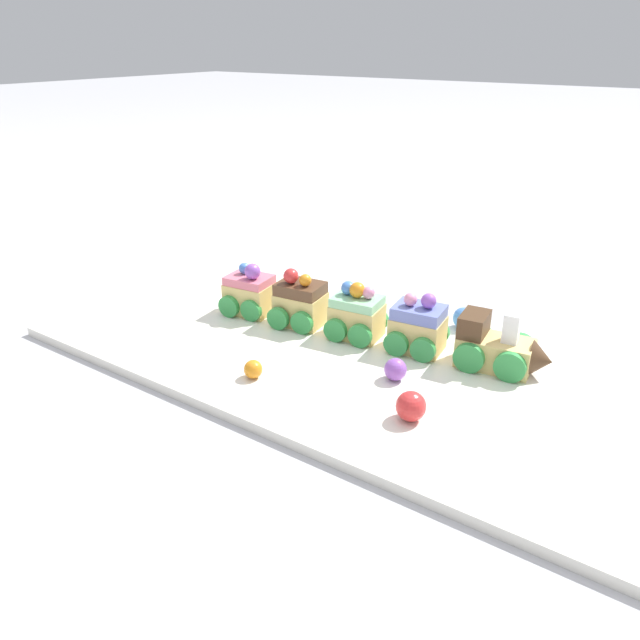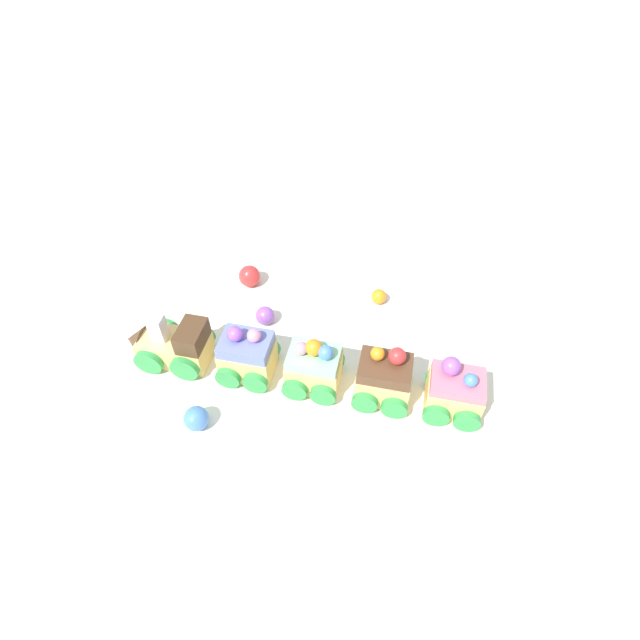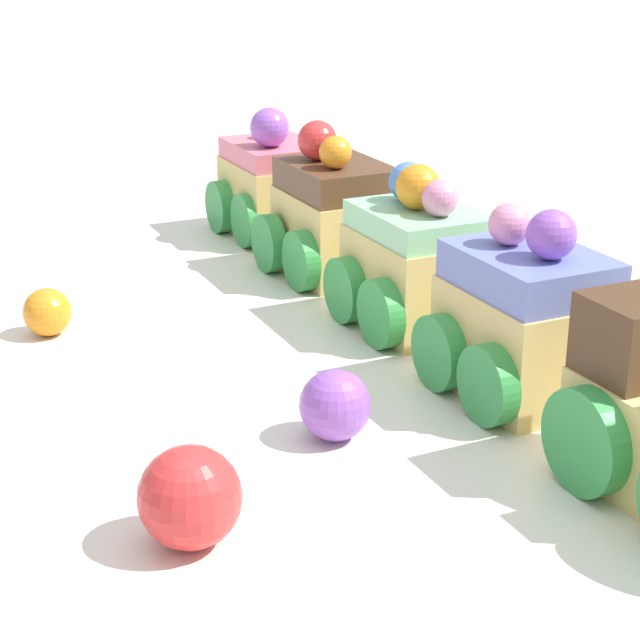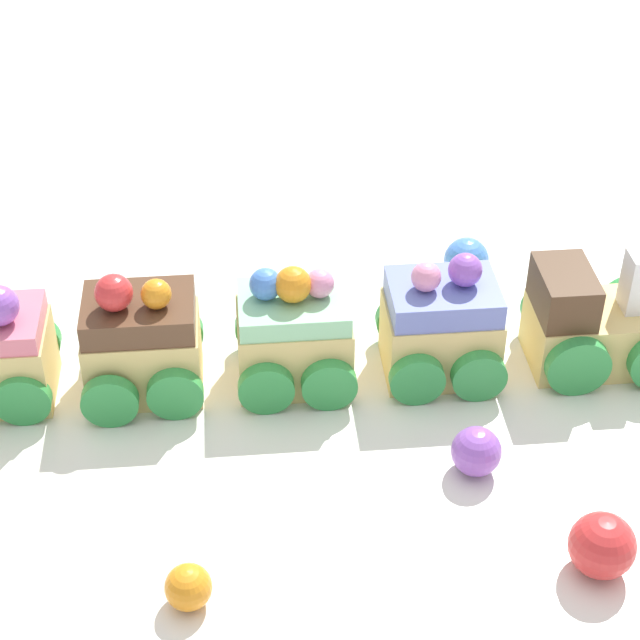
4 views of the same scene
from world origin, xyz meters
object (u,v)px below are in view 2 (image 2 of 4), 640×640
cake_car_blueberry (247,356)px  gumball_blue (196,418)px  gumball_purple (265,316)px  cake_car_strawberry (454,392)px  gumball_orange (379,297)px  gumball_red (250,276)px  cake_train_locomotive (171,345)px  cake_car_mint (314,368)px  cake_car_chocolate (384,379)px

cake_car_blueberry → gumball_blue: bearing=69.0°
gumball_purple → gumball_blue: gumball_blue is taller
gumball_blue → gumball_purple: bearing=-92.7°
cake_car_strawberry → gumball_orange: bearing=-55.6°
gumball_red → gumball_blue: gumball_red is taller
gumball_red → gumball_purple: 0.08m
cake_train_locomotive → gumball_red: (-0.03, -0.16, -0.01)m
cake_car_mint → cake_car_chocolate: 0.08m
gumball_purple → gumball_blue: size_ratio=0.90×
gumball_red → cake_car_blueberry: bearing=114.5°
cake_car_mint → gumball_orange: size_ratio=3.46×
cake_car_blueberry → gumball_purple: (0.01, -0.08, -0.02)m
gumball_red → cake_train_locomotive: bearing=77.8°
cake_car_blueberry → cake_car_chocolate: (-0.17, -0.02, 0.00)m
gumball_orange → gumball_blue: size_ratio=0.75×
cake_train_locomotive → gumball_blue: cake_train_locomotive is taller
cake_train_locomotive → cake_car_mint: 0.18m
gumball_orange → gumball_blue: (0.14, 0.26, 0.00)m
gumball_orange → cake_train_locomotive: bearing=39.7°
gumball_orange → gumball_purple: bearing=33.3°
cake_train_locomotive → cake_car_strawberry: 0.35m
cake_car_strawberry → cake_car_mint: bearing=0.1°
cake_car_blueberry → gumball_red: cake_car_blueberry is taller
gumball_blue → gumball_orange: bearing=-118.6°
cake_car_chocolate → cake_train_locomotive: bearing=0.1°
cake_car_strawberry → gumball_purple: bearing=-18.3°
gumball_red → gumball_purple: bearing=129.5°
cake_car_blueberry → gumball_orange: (-0.12, -0.17, -0.02)m
cake_car_chocolate → cake_car_strawberry: bearing=179.9°
cake_car_mint → cake_car_strawberry: bearing=-179.9°
cake_car_blueberry → cake_car_chocolate: bearing=-179.9°
gumball_orange → gumball_purple: gumball_purple is taller
cake_car_mint → cake_car_chocolate: cake_car_chocolate is taller
gumball_purple → gumball_orange: bearing=-146.7°
cake_train_locomotive → gumball_purple: 0.13m
cake_train_locomotive → cake_car_blueberry: 0.10m
cake_train_locomotive → gumball_orange: (-0.22, -0.18, -0.01)m
gumball_red → gumball_purple: gumball_red is taller
cake_car_blueberry → gumball_purple: bearing=-87.3°
cake_car_chocolate → cake_car_strawberry: cake_car_chocolate is taller
gumball_orange → gumball_red: size_ratio=0.69×
cake_train_locomotive → gumball_purple: bearing=-139.3°
cake_car_mint → gumball_red: size_ratio=2.38×
cake_car_chocolate → gumball_orange: 0.16m
cake_car_blueberry → gumball_purple: 0.09m
cake_car_blueberry → cake_car_strawberry: size_ratio=1.01×
cake_car_chocolate → gumball_red: (0.23, -0.12, -0.01)m
cake_car_mint → gumball_blue: size_ratio=2.59×
cake_car_blueberry → cake_car_strawberry: same height
cake_car_mint → gumball_purple: size_ratio=2.88×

